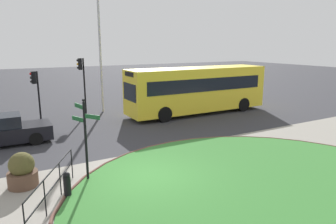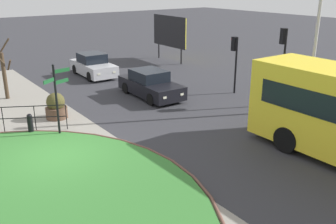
# 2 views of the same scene
# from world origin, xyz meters

# --- Properties ---
(ground) EXTENTS (120.00, 120.00, 0.00)m
(ground) POSITION_xyz_m (0.00, 0.00, 0.00)
(ground) COLOR #333338
(sidewalk_paving) EXTENTS (32.00, 8.57, 0.02)m
(sidewalk_paving) POSITION_xyz_m (0.00, -1.72, 0.01)
(sidewalk_paving) COLOR gray
(sidewalk_paving) RESTS_ON ground
(signpost_directional) EXTENTS (0.67, 1.28, 3.03)m
(signpost_directional) POSITION_xyz_m (-1.97, 0.84, 1.81)
(signpost_directional) COLOR black
(signpost_directional) RESTS_ON ground
(bollard_foreground) EXTENTS (0.23, 0.23, 0.89)m
(bollard_foreground) POSITION_xyz_m (-2.87, -0.12, 0.45)
(bollard_foreground) COLOR black
(bollard_foreground) RESTS_ON ground
(railing_grass_edge) EXTENTS (1.92, 3.48, 1.15)m
(railing_grass_edge) POSITION_xyz_m (-3.34, -0.43, 0.74)
(railing_grass_edge) COLOR black
(railing_grass_edge) RESTS_ON ground
(car_near_lane) EXTENTS (4.20, 1.95, 1.53)m
(car_near_lane) POSITION_xyz_m (-10.82, 6.57, 0.69)
(car_near_lane) COLOR #B7B7BC
(car_near_lane) RESTS_ON ground
(car_far_lane) EXTENTS (4.43, 1.95, 1.48)m
(car_far_lane) POSITION_xyz_m (-4.45, 7.01, 0.68)
(car_far_lane) COLOR black
(car_far_lane) RESTS_ON ground
(traffic_light_near) EXTENTS (0.49, 0.26, 3.20)m
(traffic_light_near) POSITION_xyz_m (-2.32, 11.33, 2.36)
(traffic_light_near) COLOR black
(traffic_light_near) RESTS_ON ground
(traffic_light_far) EXTENTS (0.48, 0.31, 3.94)m
(traffic_light_far) POSITION_xyz_m (0.70, 11.63, 2.88)
(traffic_light_far) COLOR black
(traffic_light_far) RESTS_ON ground
(lamppost_tall) EXTENTS (0.32, 0.32, 8.68)m
(lamppost_tall) POSITION_xyz_m (2.19, 12.04, 4.64)
(lamppost_tall) COLOR #B7B7BC
(lamppost_tall) RESTS_ON ground
(billboard_left) EXTENTS (4.26, 0.21, 3.58)m
(billboard_left) POSITION_xyz_m (-11.88, 13.79, 2.32)
(billboard_left) COLOR black
(billboard_left) RESTS_ON ground
(planter_near_signpost) EXTENTS (1.00, 1.00, 1.25)m
(planter_near_signpost) POSITION_xyz_m (-4.05, 1.45, 0.56)
(planter_near_signpost) COLOR brown
(planter_near_signpost) RESTS_ON ground
(street_tree_bare) EXTENTS (1.36, 1.36, 3.25)m
(street_tree_bare) POSITION_xyz_m (-8.71, 0.39, 1.53)
(street_tree_bare) COLOR #423323
(street_tree_bare) RESTS_ON ground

